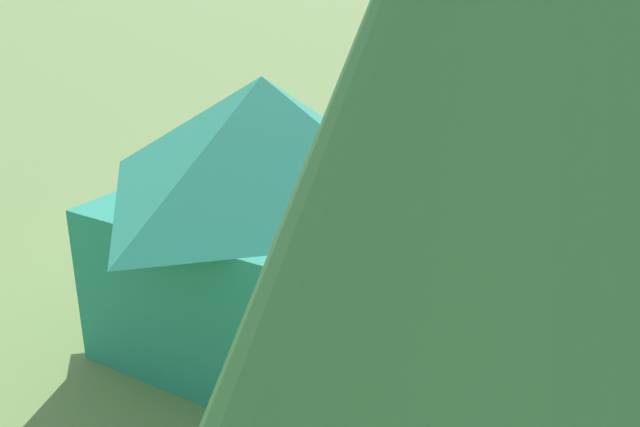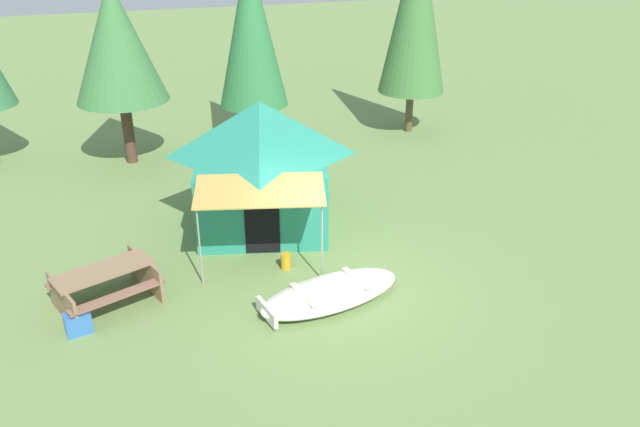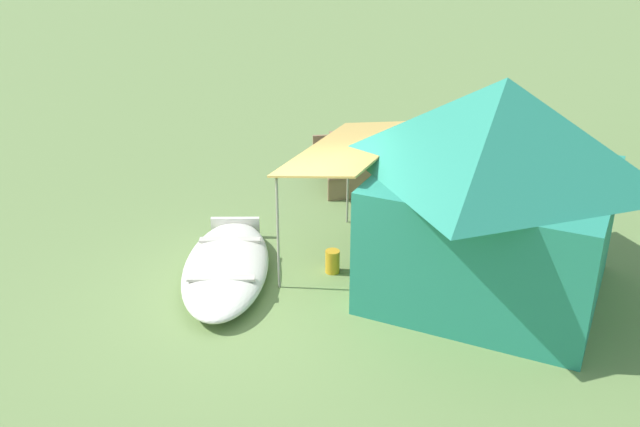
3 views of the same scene
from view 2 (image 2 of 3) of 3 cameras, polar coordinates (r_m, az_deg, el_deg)
The scene contains 9 objects.
ground_plane at distance 13.33m, azimuth 1.54°, elevation -6.08°, with size 80.00×80.00×0.00m, color #6B884B.
beached_rowboat at distance 12.61m, azimuth 0.87°, elevation -7.07°, with size 3.17×1.83×0.38m.
canvas_cabin_tent at distance 15.08m, azimuth -5.22°, elevation 4.52°, with size 3.85×4.96×3.07m.
picnic_table at distance 13.08m, azimuth -18.58°, elevation -5.81°, with size 2.25×2.01×0.76m.
cooler_box at distance 12.57m, azimuth -20.72°, elevation -9.11°, with size 0.45×0.32×0.40m, color #356DBD.
fuel_can at distance 13.72m, azimuth -3.06°, elevation -4.25°, with size 0.22×0.22×0.35m, color gold.
pine_tree_back_left at distance 21.54m, azimuth 8.50°, elevation 17.60°, with size 2.19×2.19×6.74m.
pine_tree_back_right at distance 20.24m, azimuth -6.15°, elevation 15.98°, with size 2.14×2.14×6.00m.
pine_tree_far_center at distance 19.38m, azimuth -17.67°, elevation 14.31°, with size 2.63×2.63×5.27m.
Camera 2 is at (-3.76, -10.68, 7.04)m, focal length 35.98 mm.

